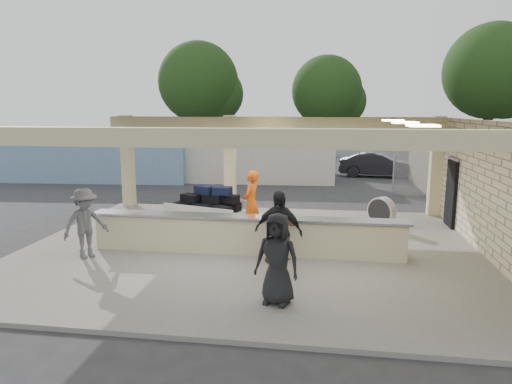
% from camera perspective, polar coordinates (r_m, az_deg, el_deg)
% --- Properties ---
extents(ground, '(120.00, 120.00, 0.00)m').
position_cam_1_polar(ground, '(12.45, -0.87, -7.35)').
color(ground, '#2B2B2E').
rests_on(ground, ground).
extents(pavilion, '(12.01, 10.00, 3.55)m').
position_cam_1_polar(pavilion, '(12.72, 0.55, -0.69)').
color(pavilion, slate).
rests_on(pavilion, ground).
extents(baggage_counter, '(8.20, 0.58, 0.98)m').
position_cam_1_polar(baggage_counter, '(11.81, -1.27, -5.37)').
color(baggage_counter, beige).
rests_on(baggage_counter, pavilion).
extents(luggage_cart, '(2.70, 2.11, 1.39)m').
position_cam_1_polar(luggage_cart, '(13.97, -5.83, -1.85)').
color(luggage_cart, silver).
rests_on(luggage_cart, pavilion).
extents(drum_fan, '(0.87, 0.80, 0.98)m').
position_cam_1_polar(drum_fan, '(14.78, 15.44, -2.36)').
color(drum_fan, silver).
rests_on(drum_fan, pavilion).
extents(baggage_handler, '(0.54, 0.77, 1.92)m').
position_cam_1_polar(baggage_handler, '(13.42, -0.60, -1.36)').
color(baggage_handler, '#D9510B').
rests_on(baggage_handler, pavilion).
extents(passenger_a, '(0.87, 0.76, 1.68)m').
position_cam_1_polar(passenger_a, '(11.12, 3.11, -4.50)').
color(passenger_a, brown).
rests_on(passenger_a, pavilion).
extents(passenger_b, '(1.18, 0.63, 1.91)m').
position_cam_1_polar(passenger_b, '(10.32, 2.80, -5.02)').
color(passenger_b, black).
rests_on(passenger_b, pavilion).
extents(passenger_c, '(1.01, 1.15, 1.76)m').
position_cam_1_polar(passenger_c, '(12.13, -20.55, -3.68)').
color(passenger_c, '#535459').
rests_on(passenger_c, pavilion).
extents(passenger_d, '(0.92, 0.55, 1.77)m').
position_cam_1_polar(passenger_d, '(8.75, 2.67, -8.34)').
color(passenger_d, black).
rests_on(passenger_d, pavilion).
extents(car_white_a, '(4.79, 2.67, 1.31)m').
position_cam_1_polar(car_white_a, '(25.47, 25.27, 2.31)').
color(car_white_a, white).
rests_on(car_white_a, ground).
extents(car_dark, '(4.17, 1.80, 1.35)m').
position_cam_1_polar(car_dark, '(26.59, 14.81, 3.31)').
color(car_dark, black).
rests_on(car_dark, ground).
extents(container_white, '(11.29, 2.79, 2.42)m').
position_cam_1_polar(container_white, '(24.16, -3.69, 4.23)').
color(container_white, silver).
rests_on(container_white, ground).
extents(container_blue, '(10.67, 3.26, 2.73)m').
position_cam_1_polar(container_blue, '(25.85, -19.93, 4.38)').
color(container_blue, '#7998C2').
rests_on(container_blue, ground).
extents(tree_left, '(6.60, 6.30, 9.00)m').
position_cam_1_polar(tree_left, '(37.17, -6.64, 13.08)').
color(tree_left, '#382619').
rests_on(tree_left, ground).
extents(tree_mid, '(6.00, 5.60, 8.00)m').
position_cam_1_polar(tree_mid, '(37.88, 9.32, 12.02)').
color(tree_mid, '#382619').
rests_on(tree_mid, ground).
extents(tree_right, '(7.20, 7.00, 10.00)m').
position_cam_1_polar(tree_right, '(38.95, 27.80, 12.78)').
color(tree_right, '#382619').
rests_on(tree_right, ground).
extents(adjacent_building, '(6.00, 8.00, 3.20)m').
position_cam_1_polar(adjacent_building, '(23.08, 27.67, 3.75)').
color(adjacent_building, '#B4A88F').
rests_on(adjacent_building, ground).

